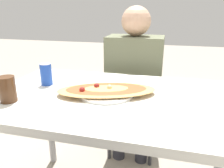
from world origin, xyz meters
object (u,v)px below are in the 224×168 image
pizza_main (106,91)px  soda_can (46,74)px  dining_table (118,109)px  drink_glass (7,89)px  person_seated (134,74)px  chair_far_seated (135,95)px

pizza_main → soda_can: soda_can is taller
dining_table → drink_glass: 0.55m
dining_table → soda_can: bearing=171.1°
person_seated → pizza_main: 0.62m
chair_far_seated → person_seated: person_seated is taller
person_seated → soda_can: bearing=51.7°
chair_far_seated → soda_can: 0.86m
pizza_main → soda_can: bearing=170.5°
soda_can → chair_far_seated: bearing=56.9°
drink_glass → person_seated: bearing=59.6°
person_seated → pizza_main: bearing=85.1°
dining_table → chair_far_seated: 0.76m
chair_far_seated → soda_can: bearing=56.9°
person_seated → soda_can: person_seated is taller
dining_table → chair_far_seated: chair_far_seated is taller
pizza_main → person_seated: bearing=85.1°
person_seated → soda_can: 0.71m
soda_can → dining_table: bearing=-8.9°
chair_far_seated → pizza_main: size_ratio=1.64×
chair_far_seated → dining_table: bearing=90.8°
pizza_main → chair_far_seated: bearing=85.9°
person_seated → soda_can: size_ratio=9.80×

